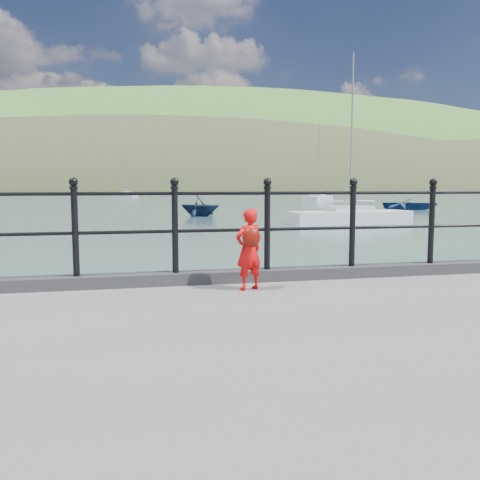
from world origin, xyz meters
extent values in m
plane|color=#2D4251|center=(0.00, 0.00, 0.00)|extent=(600.00, 600.00, 0.00)
cube|color=#28282B|center=(0.00, -0.15, 1.07)|extent=(60.00, 0.30, 0.15)
cylinder|color=black|center=(0.00, -0.15, 1.67)|extent=(18.00, 0.04, 0.04)
cylinder|color=black|center=(0.00, -0.15, 2.15)|extent=(18.00, 0.04, 0.04)
cylinder|color=black|center=(-1.80, -0.15, 1.67)|extent=(0.08, 0.08, 1.05)
sphere|color=black|center=(-1.80, -0.15, 2.29)|extent=(0.11, 0.11, 0.11)
cylinder|color=black|center=(-0.60, -0.15, 1.67)|extent=(0.08, 0.08, 1.05)
sphere|color=black|center=(-0.60, -0.15, 2.29)|extent=(0.11, 0.11, 0.11)
cylinder|color=black|center=(0.60, -0.15, 1.67)|extent=(0.08, 0.08, 1.05)
sphere|color=black|center=(0.60, -0.15, 2.29)|extent=(0.11, 0.11, 0.11)
cylinder|color=black|center=(1.80, -0.15, 1.67)|extent=(0.08, 0.08, 1.05)
sphere|color=black|center=(1.80, -0.15, 2.29)|extent=(0.11, 0.11, 0.11)
cylinder|color=black|center=(3.00, -0.15, 1.67)|extent=(0.08, 0.08, 1.05)
sphere|color=black|center=(3.00, -0.15, 2.29)|extent=(0.11, 0.11, 0.11)
ellipsoid|color=#333A21|center=(20.00, 195.00, -15.40)|extent=(400.00, 100.00, 88.00)
ellipsoid|color=#387026|center=(60.00, 255.00, -27.30)|extent=(600.00, 180.00, 156.00)
cube|color=silver|center=(-35.00, 181.00, 3.00)|extent=(9.00, 6.00, 6.00)
cube|color=#4C4744|center=(-35.00, 181.00, 7.00)|extent=(9.50, 6.50, 2.00)
cube|color=silver|center=(-12.00, 181.00, 3.00)|extent=(9.00, 6.00, 6.00)
cube|color=#4C4744|center=(-12.00, 181.00, 7.00)|extent=(9.50, 6.50, 2.00)
cube|color=silver|center=(18.00, 181.00, 3.00)|extent=(9.00, 6.00, 6.00)
cube|color=#4C4744|center=(18.00, 181.00, 7.00)|extent=(9.50, 6.50, 2.00)
cube|color=silver|center=(45.00, 181.00, 3.00)|extent=(9.00, 6.00, 6.00)
cube|color=#4C4744|center=(45.00, 181.00, 7.00)|extent=(9.50, 6.50, 2.00)
imported|color=red|center=(0.22, -0.68, 1.49)|extent=(0.42, 0.35, 0.98)
ellipsoid|color=red|center=(0.22, -0.81, 1.64)|extent=(0.22, 0.11, 0.23)
imported|color=navy|center=(24.10, 35.54, 0.50)|extent=(5.91, 5.65, 1.00)
imported|color=#0D1B31|center=(3.86, 29.63, 0.80)|extent=(4.02, 3.95, 1.61)
cube|color=silver|center=(24.79, 60.44, 0.25)|extent=(6.47, 7.41, 0.90)
cube|color=beige|center=(24.79, 60.44, 0.75)|extent=(2.84, 3.05, 0.50)
cylinder|color=#A5A5A8|center=(24.79, 60.44, 5.69)|extent=(0.10, 0.10, 9.99)
cylinder|color=#A5A5A8|center=(24.79, 60.44, 1.30)|extent=(2.21, 2.78, 0.06)
cube|color=beige|center=(-1.58, 95.01, 0.25)|extent=(4.94, 5.07, 0.90)
cube|color=beige|center=(-1.58, 95.01, 0.75)|extent=(2.14, 2.17, 0.50)
cylinder|color=#A5A5A8|center=(-1.58, 95.01, 4.33)|extent=(0.10, 0.10, 7.26)
cylinder|color=#A5A5A8|center=(-1.58, 95.01, 1.30)|extent=(1.73, 1.81, 0.06)
cube|color=white|center=(11.68, 21.42, 0.25)|extent=(7.56, 2.75, 0.90)
cube|color=beige|center=(11.68, 21.42, 0.75)|extent=(2.72, 1.67, 0.50)
cylinder|color=#A5A5A8|center=(11.68, 21.42, 5.25)|extent=(0.10, 0.10, 9.11)
cylinder|color=#A5A5A8|center=(11.68, 21.42, 1.30)|extent=(3.32, 0.38, 0.06)
camera|label=1|loc=(-1.17, -6.52, 2.26)|focal=38.00mm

